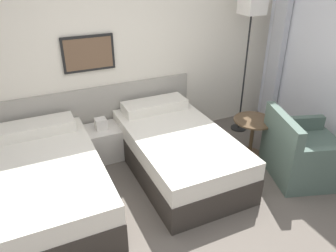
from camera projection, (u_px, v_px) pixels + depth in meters
The scene contains 8 objects.
ground_plane at pixel (188, 231), 3.23m from camera, with size 16.00×16.00×0.00m, color #5B544C.
wall_headboard at pixel (117, 53), 4.21m from camera, with size 10.00×0.10×2.70m.
bed_near_door at pixel (49, 183), 3.46m from camera, with size 1.07×1.90×0.67m.
bed_near_window at pixel (177, 151), 4.03m from camera, with size 1.07×1.90×0.67m.
nightstand at pixel (103, 142), 4.32m from camera, with size 0.46×0.43×0.57m.
floor_lamp at pixel (251, 18), 4.35m from camera, with size 0.28×0.28×1.93m.
side_table at pixel (253, 130), 4.29m from camera, with size 0.52×0.52×0.53m.
armchair at pixel (304, 155), 3.95m from camera, with size 1.06×1.05×0.82m.
Camera 1 is at (-1.18, -2.06, 2.43)m, focal length 35.00 mm.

